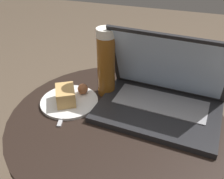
% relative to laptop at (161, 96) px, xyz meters
% --- Properties ---
extents(table, '(0.65, 0.65, 0.52)m').
position_rel_laptop_xyz_m(table, '(-0.11, -0.08, -0.19)').
color(table, '#9E9EA3').
rests_on(table, ground_plane).
extents(laptop, '(0.38, 0.28, 0.25)m').
position_rel_laptop_xyz_m(laptop, '(0.00, 0.00, 0.00)').
color(laptop, '#232326').
rests_on(laptop, table).
extents(beer_glass, '(0.06, 0.06, 0.23)m').
position_rel_laptop_xyz_m(beer_glass, '(-0.19, 0.03, 0.06)').
color(beer_glass, brown).
rests_on(beer_glass, table).
extents(snack_plate, '(0.19, 0.19, 0.06)m').
position_rel_laptop_xyz_m(snack_plate, '(-0.28, -0.06, -0.03)').
color(snack_plate, white).
rests_on(snack_plate, table).
extents(fork, '(0.06, 0.16, 0.00)m').
position_rel_laptop_xyz_m(fork, '(-0.28, -0.09, -0.05)').
color(fork, '#B2B2B7').
rests_on(fork, table).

